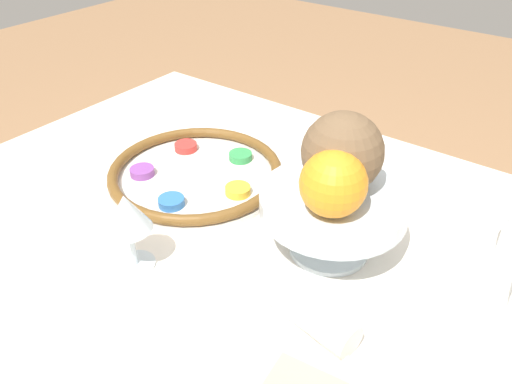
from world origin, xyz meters
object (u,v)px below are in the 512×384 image
(wine_glass, at_px, (127,216))
(orange_fruit, at_px, (333,184))
(seder_plate, at_px, (196,173))
(fruit_stand, at_px, (333,208))
(coconut, at_px, (342,152))
(napkin_roll, at_px, (298,304))

(wine_glass, xyz_separation_m, orange_fruit, (0.23, 0.16, 0.06))
(seder_plate, bearing_deg, fruit_stand, -4.77)
(coconut, bearing_deg, fruit_stand, -77.40)
(wine_glass, distance_m, orange_fruit, 0.29)
(seder_plate, relative_size, fruit_stand, 1.49)
(wine_glass, relative_size, fruit_stand, 0.58)
(wine_glass, xyz_separation_m, napkin_roll, (0.25, 0.06, -0.07))
(orange_fruit, bearing_deg, napkin_roll, -80.21)
(wine_glass, relative_size, napkin_roll, 0.70)
(wine_glass, bearing_deg, napkin_roll, 13.74)
(coconut, distance_m, napkin_roll, 0.22)
(seder_plate, bearing_deg, napkin_roll, -26.61)
(orange_fruit, xyz_separation_m, napkin_roll, (0.02, -0.10, -0.13))
(wine_glass, height_order, napkin_roll, wine_glass)
(wine_glass, distance_m, fruit_stand, 0.29)
(seder_plate, distance_m, coconut, 0.33)
(seder_plate, xyz_separation_m, fruit_stand, (0.30, -0.02, 0.07))
(seder_plate, relative_size, wine_glass, 2.56)
(fruit_stand, bearing_deg, seder_plate, 175.23)
(orange_fruit, bearing_deg, coconut, 109.15)
(coconut, height_order, napkin_roll, coconut)
(orange_fruit, distance_m, napkin_roll, 0.16)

